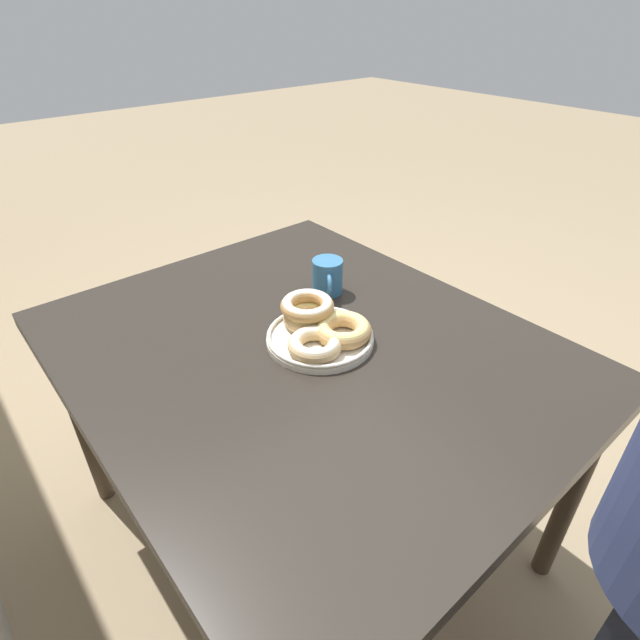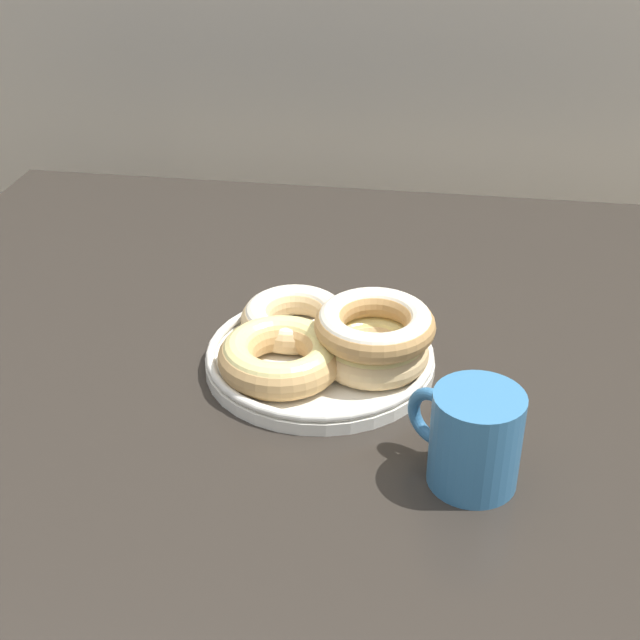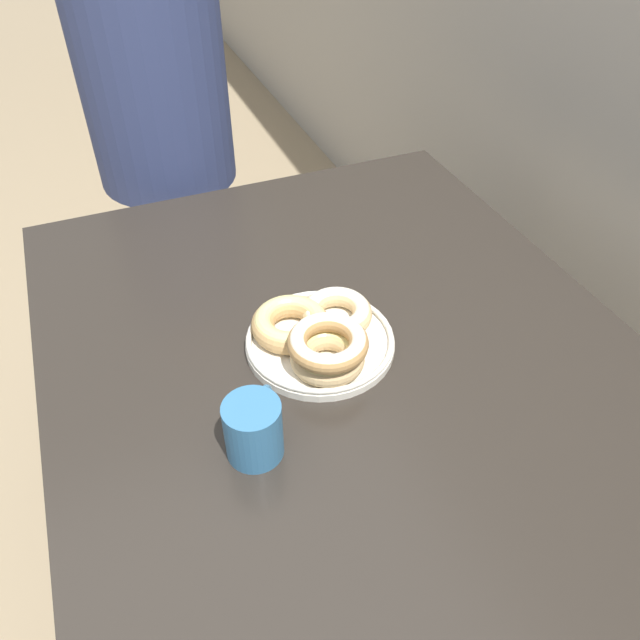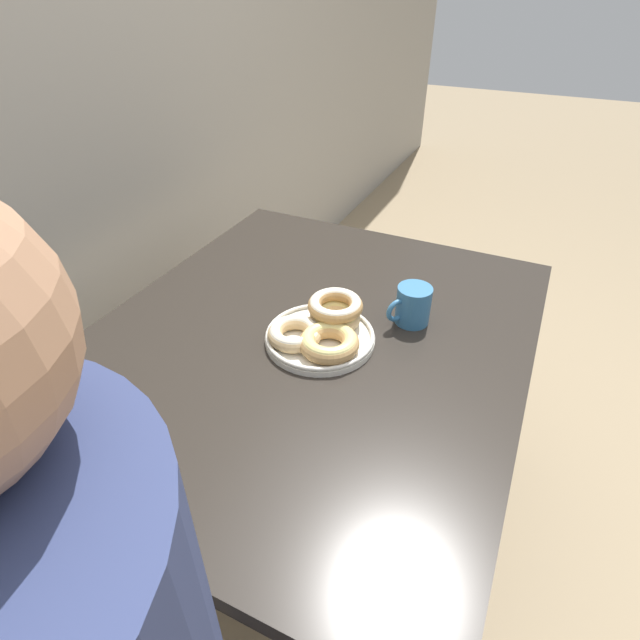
% 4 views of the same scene
% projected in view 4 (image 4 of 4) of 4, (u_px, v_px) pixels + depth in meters
% --- Properties ---
extents(ground_plane, '(14.00, 14.00, 0.00)m').
position_uv_depth(ground_plane, '(407.00, 552.00, 1.47)').
color(ground_plane, '#937F60').
extents(dining_table, '(1.19, 0.98, 0.70)m').
position_uv_depth(dining_table, '(309.00, 355.00, 1.21)').
color(dining_table, '#28231E').
rests_on(dining_table, ground_plane).
extents(donut_plate, '(0.27, 0.25, 0.08)m').
position_uv_depth(donut_plate, '(323.00, 329.00, 1.14)').
color(donut_plate, silver).
rests_on(donut_plate, dining_table).
extents(coffee_mug, '(0.11, 0.09, 0.10)m').
position_uv_depth(coffee_mug, '(412.00, 305.00, 1.19)').
color(coffee_mug, teal).
rests_on(coffee_mug, dining_table).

